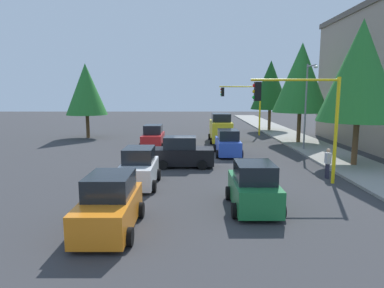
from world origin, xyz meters
The scene contains 18 objects.
ground_plane centered at (0.00, 0.00, 0.00)m, with size 120.00×120.00×0.00m, color #353538.
sidewalk_kerb centered at (-5.00, 10.50, 0.07)m, with size 80.00×4.00×0.15m, color gray.
lane_arrow_near centered at (11.51, -3.00, 0.01)m, with size 2.40×1.10×1.10m.
traffic_signal_far_left centered at (-14.00, 5.67, 3.92)m, with size 0.36×4.59×5.52m.
traffic_signal_near_left centered at (6.00, 5.68, 3.94)m, with size 0.36×4.59×5.56m.
street_lamp_curbside centered at (-3.61, 9.20, 4.35)m, with size 2.15×0.28×7.00m.
tree_opposite_side centered at (-12.00, -11.00, 5.06)m, with size 4.22×4.22×7.72m.
tree_roadside_mid centered at (-8.00, 10.00, 6.08)m, with size 5.03×5.03×9.23m.
tree_roadside_far centered at (-18.00, 9.50, 5.62)m, with size 4.67×4.67×8.55m.
tree_roadside_near centered at (2.00, 10.50, 6.09)m, with size 5.04×5.04×9.25m.
delivery_van_yellow centered at (-9.04, 2.77, 1.28)m, with size 4.80×2.22×2.77m.
car_black centered at (2.00, -0.63, 0.90)m, with size 1.97×3.94×1.98m.
car_white centered at (6.43, -2.74, 0.90)m, with size 3.69×2.00×1.98m.
car_green centered at (9.95, 2.56, 0.90)m, with size 3.69×2.03×1.98m.
car_red centered at (-5.61, -3.38, 0.90)m, with size 3.87×2.01×1.98m.
car_blue centered at (-2.11, 2.74, 0.90)m, with size 4.09×1.98×1.98m.
car_orange centered at (12.15, -2.87, 0.90)m, with size 3.94×2.03×1.98m.
pedestrian_crossing centered at (4.96, 7.60, 0.91)m, with size 0.40×0.24×1.70m.
Camera 1 is at (23.48, 0.02, 4.82)m, focal length 31.65 mm.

